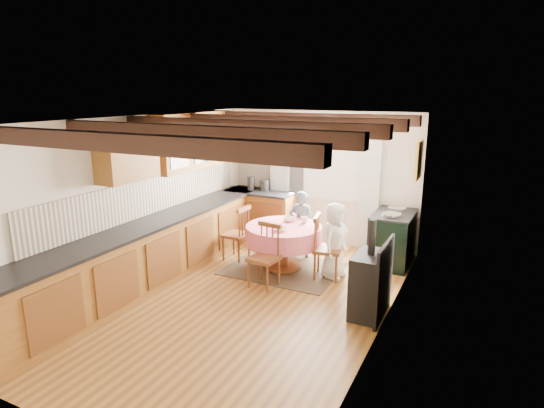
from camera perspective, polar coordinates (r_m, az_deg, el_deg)
The scene contains 40 objects.
floor at distance 6.23m, azimuth -3.33°, elevation -11.96°, with size 3.60×5.50×0.00m, color #9E6E27.
ceiling at distance 5.60m, azimuth -3.69°, elevation 10.67°, with size 3.60×5.50×0.00m, color white.
wall_back at distance 8.24m, azimuth 6.02°, elevation 3.30°, with size 3.60×0.00×2.40m, color silver.
wall_front at distance 3.81m, azimuth -24.83°, elevation -11.00°, with size 3.60×0.00×2.40m, color silver.
wall_left at distance 6.85m, azimuth -16.70°, elevation 0.57°, with size 0.00×5.50×2.40m, color silver.
wall_right at distance 5.18m, azimuth 14.10°, elevation -3.55°, with size 0.00×5.50×2.40m, color silver.
beam_a at distance 4.01m, azimuth -18.16°, elevation 7.35°, with size 3.60×0.16×0.16m, color black.
beam_b at distance 4.77m, azimuth -9.73°, elevation 8.82°, with size 3.60×0.16×0.16m, color black.
beam_c at distance 5.61m, azimuth -3.67°, elevation 9.75°, with size 3.60×0.16×0.16m, color black.
beam_d at distance 6.49m, azimuth 0.79°, elevation 10.37°, with size 3.60×0.16×0.16m, color black.
beam_e at distance 7.41m, azimuth 4.19°, elevation 10.80°, with size 3.60×0.16×0.16m, color black.
splash_left at distance 7.05m, azimuth -14.94°, elevation 1.07°, with size 0.02×4.50×0.55m, color beige.
splash_back at distance 8.61m, azimuth -0.28°, elevation 3.85°, with size 1.40×0.02×0.55m, color beige.
base_cabinet_left at distance 6.87m, azimuth -14.40°, elevation -5.86°, with size 0.60×5.30×0.88m, color #925D2A.
base_cabinet_back at distance 8.56m, azimuth -1.42°, elevation -1.44°, with size 1.30×0.60×0.88m, color #925D2A.
worktop_left at distance 6.72m, azimuth -14.51°, elevation -2.20°, with size 0.64×5.30×0.04m, color black.
worktop_back at distance 8.43m, azimuth -1.50°, elevation 1.54°, with size 1.30×0.64×0.04m, color black.
wall_cabinet_glass at distance 7.53m, azimuth -9.92°, elevation 7.93°, with size 0.34×1.80×0.90m, color #925D2A.
wall_cabinet_solid at distance 6.40m, azimuth -17.84°, elevation 5.95°, with size 0.34×0.90×0.70m, color #925D2A.
window_frame at distance 8.13m, azimuth 6.72°, elevation 5.99°, with size 1.34×0.03×1.54m, color white.
window_pane at distance 8.13m, azimuth 6.73°, elevation 6.00°, with size 1.20×0.01×1.40m, color white.
curtain_left at distance 8.45m, azimuth 0.99°, elevation 2.96°, with size 0.35×0.10×2.10m, color silver.
curtain_right at distance 7.89m, azimuth 12.23°, elevation 1.84°, with size 0.35×0.10×2.10m, color silver.
curtain_rod at distance 7.98m, azimuth 6.64°, elevation 10.19°, with size 0.03×0.03×2.00m, color black.
wall_picture at distance 7.29m, azimuth 18.05°, elevation 5.27°, with size 0.04×0.50×0.60m, color gold.
wall_plate at distance 7.83m, azimuth 13.29°, elevation 6.15°, with size 0.30×0.30×0.02m, color silver.
rug at distance 7.21m, azimuth 1.46°, elevation -8.14°, with size 1.73×1.34×0.01m, color #483E27.
dining_table at distance 7.08m, azimuth 1.48°, elevation -5.52°, with size 1.18×1.18×0.71m, color #DF6170, non-canonical shape.
chair_near at distance 6.43m, azimuth -1.05°, elevation -6.60°, with size 0.39×0.41×0.92m, color brown, non-canonical shape.
chair_left at distance 7.49m, azimuth -4.57°, elevation -3.62°, with size 0.39×0.41×0.92m, color brown, non-canonical shape.
chair_right at distance 6.77m, azimuth 7.04°, elevation -5.41°, with size 0.42×0.44×0.97m, color brown, non-canonical shape.
aga_range at distance 7.54m, azimuth 14.96°, elevation -4.15°, with size 0.61×0.94×0.87m, color black, non-canonical shape.
cast_iron_stove at distance 5.72m, azimuth 12.30°, elevation -7.91°, with size 0.37×0.62×1.24m, color black, non-canonical shape.
child_far at distance 7.55m, azimuth 3.69°, elevation -2.57°, with size 0.42×0.27×1.14m, color #485B67.
child_right at distance 6.78m, azimuth 7.93°, elevation -4.58°, with size 0.56×0.37×1.15m, color white.
bowl_a at distance 6.72m, azimuth 0.97°, elevation -3.18°, with size 0.21×0.21×0.05m, color silver.
bowl_b at distance 7.20m, azimuth 2.27°, elevation -1.96°, with size 0.20×0.20×0.06m, color silver.
cup at distance 7.12m, azimuth 4.11°, elevation -2.00°, with size 0.11×0.11×0.10m, color silver.
canister_tall at distance 8.49m, azimuth -2.66°, elevation 2.60°, with size 0.14×0.14×0.25m, color #262628.
canister_wide at distance 8.45m, azimuth -0.95°, elevation 2.39°, with size 0.18×0.18×0.20m, color #262628.
Camera 1 is at (2.79, -4.85, 2.73)m, focal length 29.82 mm.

